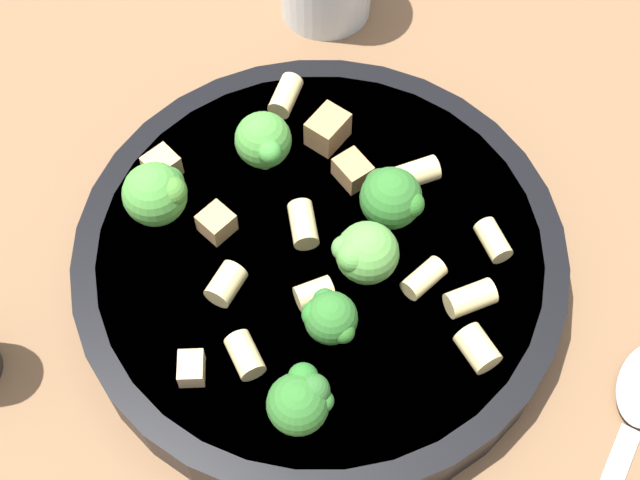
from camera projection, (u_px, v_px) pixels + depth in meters
name	position (u px, v px, depth m)	size (l,w,h in m)	color
ground_plane	(320.00, 275.00, 0.56)	(2.00, 2.00, 0.00)	brown
pasta_bowl	(320.00, 260.00, 0.54)	(0.29, 0.29, 0.03)	black
broccoli_floret_0	(301.00, 401.00, 0.45)	(0.03, 0.03, 0.04)	#84AD60
broccoli_floret_1	(158.00, 193.00, 0.52)	(0.04, 0.04, 0.04)	#9EC175
broccoli_floret_2	(364.00, 254.00, 0.50)	(0.04, 0.04, 0.04)	#9EC175
broccoli_floret_3	(264.00, 142.00, 0.53)	(0.04, 0.03, 0.04)	#84AD60
broccoli_floret_4	(391.00, 197.00, 0.52)	(0.04, 0.04, 0.04)	#93B766
broccoli_floret_5	(330.00, 318.00, 0.48)	(0.03, 0.03, 0.04)	#9EC175
rigatoni_0	(301.00, 226.00, 0.53)	(0.02, 0.02, 0.03)	#E0C67F
rigatoni_1	(314.00, 293.00, 0.50)	(0.01, 0.01, 0.02)	#E0C67F
rigatoni_2	(245.00, 355.00, 0.49)	(0.01, 0.01, 0.02)	#E0C67F
rigatoni_3	(470.00, 298.00, 0.50)	(0.02, 0.02, 0.03)	#E0C67F
rigatoni_4	(424.00, 278.00, 0.51)	(0.01, 0.01, 0.03)	#E0C67F
rigatoni_5	(478.00, 348.00, 0.49)	(0.02, 0.02, 0.02)	#E0C67F
rigatoni_6	(422.00, 178.00, 0.54)	(0.02, 0.02, 0.03)	#E0C67F
rigatoni_7	(226.00, 284.00, 0.51)	(0.02, 0.02, 0.02)	#E0C67F
rigatoni_8	(285.00, 96.00, 0.58)	(0.01, 0.01, 0.03)	#E0C67F
rigatoni_9	(493.00, 240.00, 0.52)	(0.01, 0.01, 0.02)	#E0C67F
chicken_chunk_0	(191.00, 368.00, 0.48)	(0.02, 0.01, 0.01)	tan
chicken_chunk_1	(353.00, 171.00, 0.55)	(0.02, 0.02, 0.02)	#A87A4C
chicken_chunk_2	(162.00, 166.00, 0.55)	(0.02, 0.02, 0.02)	tan
chicken_chunk_3	(328.00, 129.00, 0.56)	(0.02, 0.02, 0.02)	#A87A4C
chicken_chunk_4	(217.00, 223.00, 0.53)	(0.02, 0.02, 0.01)	tan
spoon	(636.00, 419.00, 0.51)	(0.09, 0.18, 0.01)	#B2B2B7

